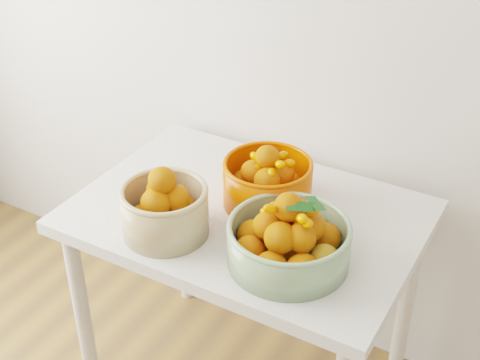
% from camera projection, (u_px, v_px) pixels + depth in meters
% --- Properties ---
extents(table, '(1.00, 0.70, 0.75)m').
position_uv_depth(table, '(247.00, 237.00, 2.01)').
color(table, silver).
rests_on(table, ground).
extents(bowl_cream, '(0.26, 0.26, 0.21)m').
position_uv_depth(bowl_cream, '(165.00, 209.00, 1.83)').
color(bowl_cream, tan).
rests_on(bowl_cream, table).
extents(bowl_green, '(0.37, 0.37, 0.21)m').
position_uv_depth(bowl_green, '(289.00, 240.00, 1.72)').
color(bowl_green, gray).
rests_on(bowl_green, table).
extents(bowl_orange, '(0.29, 0.29, 0.19)m').
position_uv_depth(bowl_orange, '(267.00, 182.00, 1.96)').
color(bowl_orange, '#DE3F01').
rests_on(bowl_orange, table).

